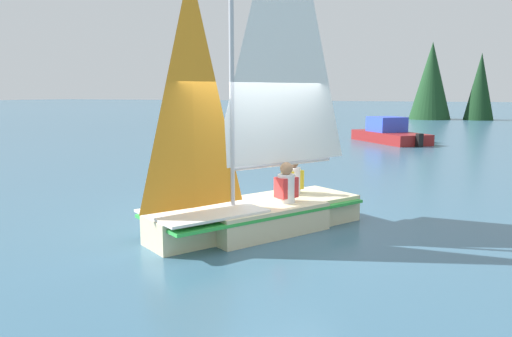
# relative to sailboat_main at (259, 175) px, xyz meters

# --- Properties ---
(ground_plane) EXTENTS (260.00, 260.00, 0.00)m
(ground_plane) POSITION_rel_sailboat_main_xyz_m (-0.03, -0.05, -0.95)
(ground_plane) COLOR #38607A
(sailboat_main) EXTENTS (3.13, 3.97, 6.23)m
(sailboat_main) POSITION_rel_sailboat_main_xyz_m (0.00, 0.00, 0.00)
(sailboat_main) COLOR beige
(sailboat_main) RESTS_ON ground_plane
(sailor_helm) EXTENTS (0.41, 0.42, 1.16)m
(sailor_helm) POSITION_rel_sailboat_main_xyz_m (0.42, 0.23, -0.33)
(sailor_helm) COLOR black
(sailor_helm) RESTS_ON ground_plane
(sailor_crew) EXTENTS (0.41, 0.42, 1.16)m
(sailor_crew) POSITION_rel_sailboat_main_xyz_m (0.27, 0.98, -0.32)
(sailor_crew) COLOR black
(sailor_crew) RESTS_ON ground_plane
(motorboat_distant) EXTENTS (4.10, 4.27, 1.19)m
(motorboat_distant) POSITION_rel_sailboat_main_xyz_m (-0.26, 16.49, -0.54)
(motorboat_distant) COLOR maroon
(motorboat_distant) RESTS_ON ground_plane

